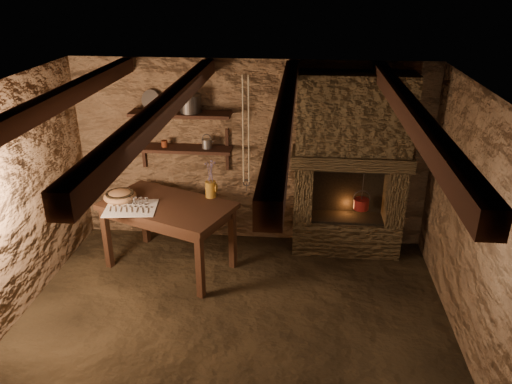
# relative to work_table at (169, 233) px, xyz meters

# --- Properties ---
(floor) EXTENTS (4.50, 4.50, 0.00)m
(floor) POSITION_rel_work_table_xyz_m (0.90, -1.15, -0.46)
(floor) COLOR black
(floor) RESTS_ON ground
(back_wall) EXTENTS (4.50, 0.04, 2.40)m
(back_wall) POSITION_rel_work_table_xyz_m (0.90, 0.85, 0.74)
(back_wall) COLOR #513926
(back_wall) RESTS_ON floor
(right_wall) EXTENTS (0.04, 4.00, 2.40)m
(right_wall) POSITION_rel_work_table_xyz_m (3.15, -1.15, 0.74)
(right_wall) COLOR #513926
(right_wall) RESTS_ON floor
(ceiling) EXTENTS (4.50, 4.00, 0.04)m
(ceiling) POSITION_rel_work_table_xyz_m (0.90, -1.15, 1.94)
(ceiling) COLOR black
(ceiling) RESTS_ON back_wall
(beam_far_left) EXTENTS (0.14, 3.95, 0.16)m
(beam_far_left) POSITION_rel_work_table_xyz_m (-0.60, -1.15, 1.85)
(beam_far_left) COLOR black
(beam_far_left) RESTS_ON ceiling
(beam_mid_left) EXTENTS (0.14, 3.95, 0.16)m
(beam_mid_left) POSITION_rel_work_table_xyz_m (0.40, -1.15, 1.85)
(beam_mid_left) COLOR black
(beam_mid_left) RESTS_ON ceiling
(beam_mid_right) EXTENTS (0.14, 3.95, 0.16)m
(beam_mid_right) POSITION_rel_work_table_xyz_m (1.40, -1.15, 1.85)
(beam_mid_right) COLOR black
(beam_mid_right) RESTS_ON ceiling
(beam_far_right) EXTENTS (0.14, 3.95, 0.16)m
(beam_far_right) POSITION_rel_work_table_xyz_m (2.40, -1.15, 1.85)
(beam_far_right) COLOR black
(beam_far_right) RESTS_ON ceiling
(shelf_lower) EXTENTS (1.25, 0.30, 0.04)m
(shelf_lower) POSITION_rel_work_table_xyz_m (0.05, 0.69, 0.84)
(shelf_lower) COLOR black
(shelf_lower) RESTS_ON back_wall
(shelf_upper) EXTENTS (1.25, 0.30, 0.04)m
(shelf_upper) POSITION_rel_work_table_xyz_m (0.05, 0.69, 1.29)
(shelf_upper) COLOR black
(shelf_upper) RESTS_ON back_wall
(hearth) EXTENTS (1.43, 0.51, 2.30)m
(hearth) POSITION_rel_work_table_xyz_m (2.15, 0.62, 0.77)
(hearth) COLOR #3A2E1D
(hearth) RESTS_ON floor
(work_table) EXTENTS (1.71, 1.36, 0.85)m
(work_table) POSITION_rel_work_table_xyz_m (0.00, 0.00, 0.00)
(work_table) COLOR black
(work_table) RESTS_ON floor
(linen_cloth) EXTENTS (0.63, 0.54, 0.01)m
(linen_cloth) POSITION_rel_work_table_xyz_m (-0.38, -0.16, 0.40)
(linen_cloth) COLOR white
(linen_cloth) RESTS_ON work_table
(pewter_cutlery_row) EXTENTS (0.50, 0.25, 0.01)m
(pewter_cutlery_row) POSITION_rel_work_table_xyz_m (-0.38, -0.18, 0.41)
(pewter_cutlery_row) COLOR gray
(pewter_cutlery_row) RESTS_ON linen_cloth
(drinking_glasses) EXTENTS (0.19, 0.06, 0.07)m
(drinking_glasses) POSITION_rel_work_table_xyz_m (-0.36, -0.05, 0.44)
(drinking_glasses) COLOR silver
(drinking_glasses) RESTS_ON linen_cloth
(stoneware_jug) EXTENTS (0.17, 0.17, 0.46)m
(stoneware_jug) POSITION_rel_work_table_xyz_m (0.48, 0.25, 0.59)
(stoneware_jug) COLOR #A67220
(stoneware_jug) RESTS_ON work_table
(wooden_bowl) EXTENTS (0.42, 0.42, 0.14)m
(wooden_bowl) POSITION_rel_work_table_xyz_m (-0.58, 0.05, 0.44)
(wooden_bowl) COLOR #A17145
(wooden_bowl) RESTS_ON work_table
(iron_stockpot) EXTENTS (0.29, 0.29, 0.20)m
(iron_stockpot) POSITION_rel_work_table_xyz_m (0.18, 0.69, 1.41)
(iron_stockpot) COLOR #312E2B
(iron_stockpot) RESTS_ON shelf_upper
(tin_pan) EXTENTS (0.26, 0.16, 0.24)m
(tin_pan) POSITION_rel_work_table_xyz_m (-0.34, 0.79, 1.43)
(tin_pan) COLOR gray
(tin_pan) RESTS_ON shelf_upper
(small_kettle) EXTENTS (0.19, 0.16, 0.18)m
(small_kettle) POSITION_rel_work_table_xyz_m (0.37, 0.69, 0.92)
(small_kettle) COLOR gray
(small_kettle) RESTS_ON shelf_lower
(rusty_tin) EXTENTS (0.08, 0.08, 0.08)m
(rusty_tin) POSITION_rel_work_table_xyz_m (-0.18, 0.69, 0.90)
(rusty_tin) COLOR #5B2412
(rusty_tin) RESTS_ON shelf_lower
(red_pot) EXTENTS (0.21, 0.21, 0.54)m
(red_pot) POSITION_rel_work_table_xyz_m (2.31, 0.57, 0.24)
(red_pot) COLOR maroon
(red_pot) RESTS_ON hearth
(hanging_ropes) EXTENTS (0.08, 0.08, 1.20)m
(hanging_ropes) POSITION_rel_work_table_xyz_m (0.95, -0.10, 1.34)
(hanging_ropes) COLOR tan
(hanging_ropes) RESTS_ON ceiling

